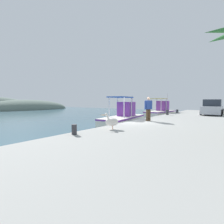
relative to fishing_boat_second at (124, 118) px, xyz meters
The scene contains 11 objects.
water_surface 16.10m from the fishing_boat_second, 98.80° to the left, with size 60.00×60.00×0.00m, color #385B6B.
quay_pier 7.53m from the fishing_boat_second, 109.10° to the right, with size 36.00×10.00×0.80m, color #9E9E99.
distant_hill_nearest 36.20m from the fishing_boat_second, 75.20° to the left, with size 23.08×10.97×5.01m, color #596B60.
fishing_boat_second is the anchor object (origin of this frame).
fishing_boat_third 8.63m from the fishing_boat_second, ahead, with size 5.62×2.47×3.23m.
pelican 6.80m from the fishing_boat_second, 153.09° to the right, with size 0.71×0.90×0.82m.
fisherman_standing 3.68m from the fishing_boat_second, 118.30° to the right, with size 0.59×0.43×1.69m.
parked_car 9.57m from the fishing_boat_second, 40.73° to the right, with size 4.11×1.91×1.57m.
mooring_bollard_second 8.46m from the fishing_boat_second, 162.40° to the right, with size 0.22×0.22×0.43m, color #333338.
mooring_bollard_third 4.99m from the fishing_boat_second, 30.93° to the right, with size 0.26×0.26×0.52m, color #333338.
mooring_bollard_fourth 8.34m from the fishing_boat_second, 17.85° to the right, with size 0.25×0.25×0.39m, color #333338.
Camera 1 is at (-10.43, -5.93, 2.23)m, focal length 27.15 mm.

